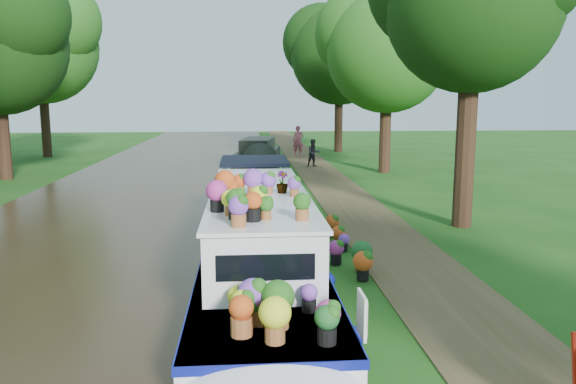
% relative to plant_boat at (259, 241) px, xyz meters
% --- Properties ---
extents(ground, '(100.00, 100.00, 0.00)m').
position_rel_plant_boat_xyz_m(ground, '(2.25, 1.55, -0.85)').
color(ground, '#184812').
rests_on(ground, ground).
extents(canal_water, '(10.00, 100.00, 0.02)m').
position_rel_plant_boat_xyz_m(canal_water, '(-3.75, 1.55, -0.84)').
color(canal_water, '#2E2214').
rests_on(canal_water, ground).
extents(towpath, '(2.20, 100.00, 0.03)m').
position_rel_plant_boat_xyz_m(towpath, '(3.45, 1.55, -0.84)').
color(towpath, '#4A3B22').
rests_on(towpath, ground).
extents(plant_boat, '(2.29, 13.52, 2.29)m').
position_rel_plant_boat_xyz_m(plant_boat, '(0.00, 0.00, 0.00)').
color(plant_boat, white).
rests_on(plant_boat, canal_water).
extents(tree_near_mid, '(6.90, 6.60, 9.40)m').
position_rel_plant_boat_xyz_m(tree_near_mid, '(6.73, 16.64, 5.58)').
color(tree_near_mid, black).
rests_on(tree_near_mid, ground).
extents(tree_near_far, '(7.59, 7.26, 10.30)m').
position_rel_plant_boat_xyz_m(tree_near_far, '(6.23, 27.64, 6.20)').
color(tree_near_far, black).
rests_on(tree_near_far, ground).
extents(tree_far_d, '(8.05, 7.70, 10.85)m').
position_rel_plant_boat_xyz_m(tree_far_d, '(-12.77, 25.65, 6.55)').
color(tree_far_d, black).
rests_on(tree_far_d, ground).
extents(second_boat, '(3.05, 7.41, 1.38)m').
position_rel_plant_boat_xyz_m(second_boat, '(0.50, 21.51, -0.29)').
color(second_boat, black).
rests_on(second_boat, canal_water).
extents(pedestrian_pink, '(0.78, 0.59, 1.93)m').
position_rel_plant_boat_xyz_m(pedestrian_pink, '(3.17, 24.73, 0.14)').
color(pedestrian_pink, '#D25694').
rests_on(pedestrian_pink, towpath).
extents(pedestrian_dark, '(0.85, 0.74, 1.49)m').
position_rel_plant_boat_xyz_m(pedestrian_dark, '(3.46, 18.95, -0.08)').
color(pedestrian_dark, black).
rests_on(pedestrian_dark, towpath).
extents(verge_plant, '(0.48, 0.44, 0.44)m').
position_rel_plant_boat_xyz_m(verge_plant, '(1.65, 4.28, -0.63)').
color(verge_plant, '#237021').
rests_on(verge_plant, ground).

